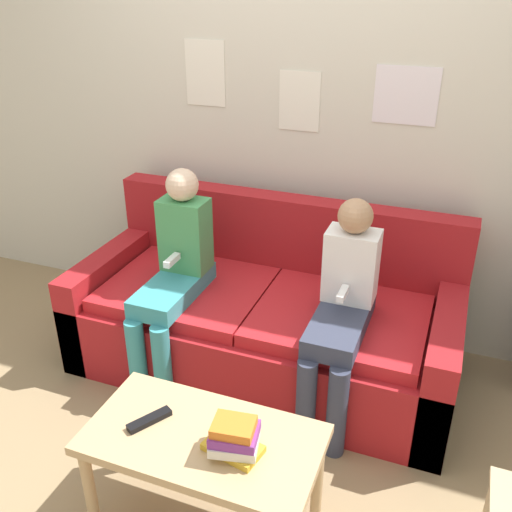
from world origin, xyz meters
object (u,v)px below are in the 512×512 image
Objects in this scene: person_left at (174,270)px; coffee_table at (203,449)px; couch at (266,319)px; tv_remote at (149,420)px; person_right at (342,307)px.

coffee_table is at bearing -56.55° from person_left.
person_left is (-0.41, -0.21, 0.32)m from couch.
couch is 0.56m from person_left.
coffee_table is (0.15, -1.05, 0.12)m from couch.
tv_remote is at bearing -67.84° from person_left.
person_right is 1.00m from tv_remote.
couch is 1.80× the size of person_left.
tv_remote is (0.35, -0.85, -0.13)m from person_left.
person_left is (-0.56, 0.85, 0.20)m from coffee_table.
couch reaches higher than coffee_table.
coffee_table is 0.22m from tv_remote.
coffee_table is 5.10× the size of tv_remote.
couch is at bearing 117.38° from tv_remote.
person_left is at bearing 143.08° from tv_remote.
tv_remote is (-0.21, -0.01, 0.07)m from coffee_table.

